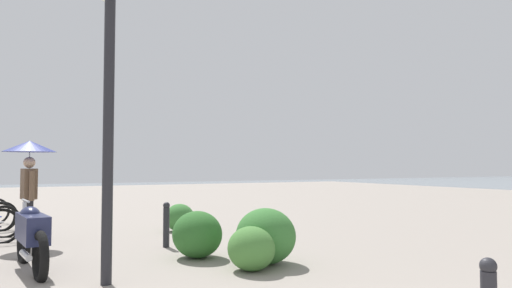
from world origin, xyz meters
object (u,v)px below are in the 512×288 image
pedestrian (29,162)px  bollard_mid (166,224)px  motorcycle (31,236)px  lamppost (109,75)px

pedestrian → bollard_mid: bearing=-124.5°
motorcycle → pedestrian: 2.78m
bollard_mid → motorcycle: bearing=112.4°
motorcycle → lamppost: bearing=-149.1°
motorcycle → pedestrian: bearing=-0.8°
lamppost → pedestrian: bearing=11.4°
lamppost → motorcycle: 2.75m
pedestrian → bollard_mid: pedestrian is taller
lamppost → bollard_mid: lamppost is taller
pedestrian → bollard_mid: (-1.59, -2.31, -1.16)m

